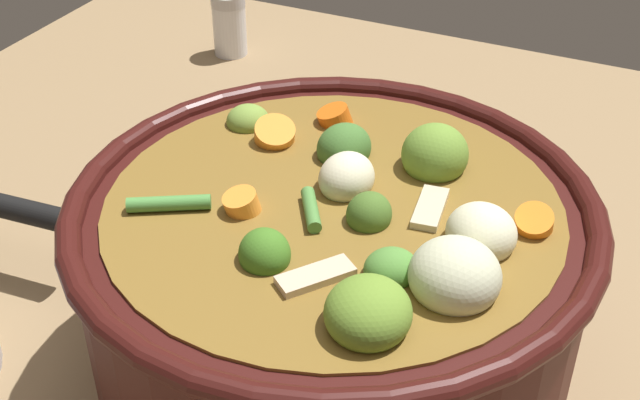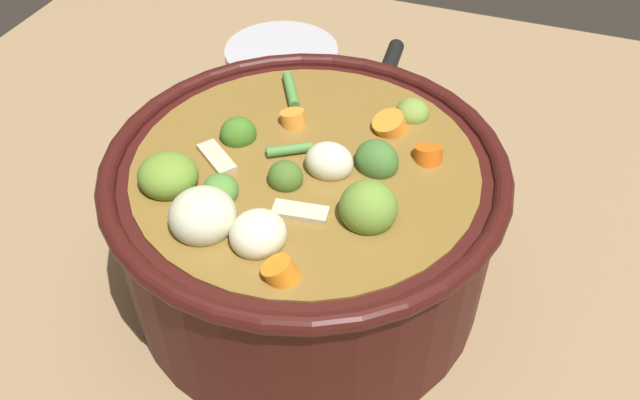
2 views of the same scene
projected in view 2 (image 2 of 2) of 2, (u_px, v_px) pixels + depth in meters
The scene contains 3 objects.
ground_plane at pixel (308, 279), 0.61m from camera, with size 1.10×1.10×0.00m, color #8C704C.
cooking_pot at pixel (306, 220), 0.56m from camera, with size 0.32×0.32×0.16m.
small_saucepan at pixel (286, 74), 0.79m from camera, with size 0.20×0.13×0.07m.
Camera 2 is at (0.15, -0.37, 0.47)m, focal length 37.75 mm.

